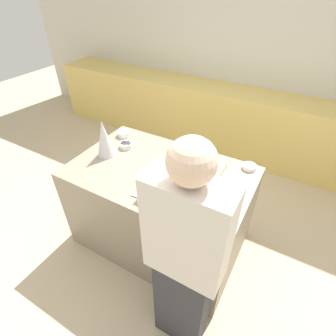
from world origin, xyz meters
name	(u,v)px	position (x,y,z in m)	size (l,w,h in m)	color
ground_plane	(161,237)	(0.00, 0.00, 0.00)	(12.00, 12.00, 0.00)	#C6B28E
wall_back	(246,58)	(0.00, 2.31, 1.30)	(8.00, 0.05, 2.60)	beige
back_cabinet_block	(230,122)	(0.00, 1.99, 0.47)	(6.00, 0.60, 0.94)	#DBBC60
kitchen_island	(161,208)	(0.00, 0.00, 0.45)	(1.55, 0.98, 0.89)	gray
baking_tray	(163,191)	(0.16, -0.21, 0.90)	(0.38, 0.32, 0.01)	#9E9EA8
gingerbread_house	(163,181)	(0.16, -0.21, 0.99)	(0.22, 0.20, 0.26)	brown
decorative_tree	(104,139)	(-0.55, -0.03, 1.07)	(0.16, 0.16, 0.35)	silver
candy_bowl_center_rear	(175,156)	(0.02, 0.23, 0.92)	(0.11, 0.11, 0.05)	white
candy_bowl_front_corner	(124,133)	(-0.63, 0.32, 0.92)	(0.13, 0.13, 0.05)	white
candy_bowl_near_tray_right	(126,145)	(-0.47, 0.16, 0.92)	(0.12, 0.12, 0.05)	white
candy_bowl_near_tray_left	(249,167)	(0.65, 0.41, 0.91)	(0.12, 0.12, 0.04)	white
candy_bowl_behind_tray	(234,185)	(0.62, 0.11, 0.92)	(0.14, 0.14, 0.05)	white
candy_bowl_far_left	(183,165)	(0.15, 0.14, 0.92)	(0.12, 0.12, 0.05)	white
mug	(208,157)	(0.29, 0.34, 0.94)	(0.09, 0.09, 0.09)	white
person	(185,261)	(0.58, -0.67, 0.89)	(0.45, 0.57, 1.73)	#333338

